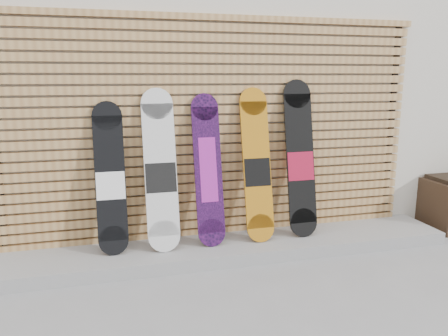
{
  "coord_description": "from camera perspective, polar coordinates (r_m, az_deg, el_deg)",
  "views": [
    {
      "loc": [
        -1.18,
        -3.24,
        1.72
      ],
      "look_at": [
        -0.12,
        0.75,
        0.85
      ],
      "focal_mm": 35.0,
      "sensor_mm": 36.0,
      "label": 1
    }
  ],
  "objects": [
    {
      "name": "concrete_step",
      "position": [
        4.38,
        -0.08,
        -10.38
      ],
      "size": [
        4.6,
        0.7,
        0.12
      ],
      "primitive_type": "cube",
      "color": "gray",
      "rests_on": "ground"
    },
    {
      "name": "slat_wall",
      "position": [
        4.36,
        -1.06,
        5.17
      ],
      "size": [
        4.26,
        0.08,
        2.29
      ],
      "color": "#A77945",
      "rests_on": "ground"
    },
    {
      "name": "building",
      "position": [
        6.94,
        -0.82,
        12.56
      ],
      "size": [
        12.0,
        5.0,
        3.6
      ],
      "primitive_type": "cube",
      "color": "beige",
      "rests_on": "ground"
    },
    {
      "name": "snowboard_1",
      "position": [
        4.11,
        -8.29,
        -0.36
      ],
      "size": [
        0.3,
        0.38,
        1.5
      ],
      "color": "silver",
      "rests_on": "concrete_step"
    },
    {
      "name": "snowboard_4",
      "position": [
        4.49,
        9.92,
        1.11
      ],
      "size": [
        0.29,
        0.35,
        1.57
      ],
      "color": "black",
      "rests_on": "concrete_step"
    },
    {
      "name": "snowboard_0",
      "position": [
        4.12,
        -14.63,
        -1.42
      ],
      "size": [
        0.27,
        0.34,
        1.38
      ],
      "color": "black",
      "rests_on": "concrete_step"
    },
    {
      "name": "ground",
      "position": [
        3.85,
        4.81,
        -14.67
      ],
      "size": [
        80.0,
        80.0,
        0.0
      ],
      "primitive_type": "plane",
      "color": "gray",
      "rests_on": "ground"
    },
    {
      "name": "snowboard_2",
      "position": [
        4.19,
        -2.09,
        -0.22
      ],
      "size": [
        0.27,
        0.36,
        1.44
      ],
      "color": "black",
      "rests_on": "concrete_step"
    },
    {
      "name": "snowboard_3",
      "position": [
        4.31,
        4.31,
        0.3
      ],
      "size": [
        0.28,
        0.37,
        1.49
      ],
      "color": "#B26E13",
      "rests_on": "concrete_step"
    }
  ]
}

